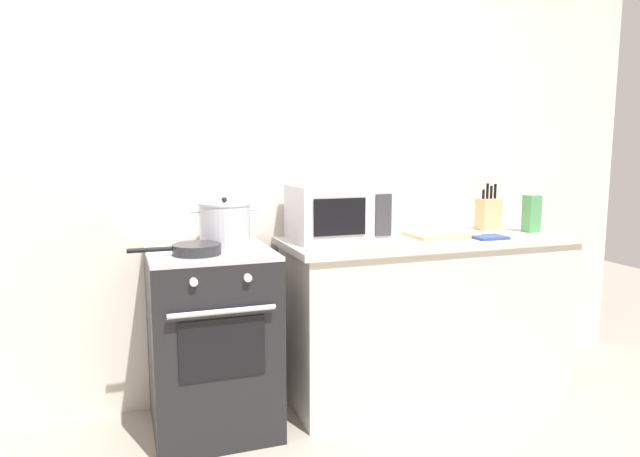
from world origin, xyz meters
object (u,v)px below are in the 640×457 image
at_px(cutting_board, 441,235).
at_px(knife_block, 488,213).
at_px(stove, 212,340).
at_px(microwave, 338,213).
at_px(stock_pot, 225,224).
at_px(pasta_box, 532,214).
at_px(frying_pan, 195,249).
at_px(oven_mitt, 489,237).

height_order(cutting_board, knife_block, knife_block).
height_order(stove, microwave, microwave).
relative_size(stock_pot, pasta_box, 1.59).
height_order(stock_pot, cutting_board, stock_pot).
xyz_separation_m(stove, stock_pot, (0.10, 0.11, 0.57)).
bearing_deg(cutting_board, stock_pot, 174.83).
height_order(microwave, cutting_board, microwave).
height_order(stove, knife_block, knife_block).
distance_m(frying_pan, oven_mitt, 1.59).
distance_m(cutting_board, pasta_box, 0.61).
distance_m(knife_block, oven_mitt, 0.38).
xyz_separation_m(stock_pot, cutting_board, (1.20, -0.11, -0.10)).
xyz_separation_m(stock_pot, oven_mitt, (1.41, -0.27, -0.10)).
bearing_deg(frying_pan, cutting_board, 3.82).
xyz_separation_m(frying_pan, oven_mitt, (1.59, -0.07, -0.02)).
height_order(microwave, oven_mitt, microwave).
relative_size(stock_pot, knife_block, 1.23).
relative_size(stove, frying_pan, 2.14).
distance_m(microwave, knife_block, 1.02).
xyz_separation_m(stove, oven_mitt, (1.51, -0.16, 0.47)).
bearing_deg(pasta_box, frying_pan, -178.20).
bearing_deg(pasta_box, stock_pot, 175.59).
bearing_deg(cutting_board, stove, -179.95).
height_order(stock_pot, frying_pan, stock_pot).
bearing_deg(knife_block, pasta_box, -43.41).
height_order(pasta_box, oven_mitt, pasta_box).
relative_size(stove, pasta_box, 4.18).
distance_m(stove, oven_mitt, 1.59).
bearing_deg(oven_mitt, cutting_board, 142.65).
xyz_separation_m(frying_pan, microwave, (0.79, 0.17, 0.12)).
distance_m(stock_pot, pasta_box, 1.81).
relative_size(stove, knife_block, 3.24).
bearing_deg(frying_pan, knife_block, 7.35).
bearing_deg(oven_mitt, stock_pot, 169.23).
bearing_deg(oven_mitt, knife_block, 55.19).
bearing_deg(stove, pasta_box, -0.87).
height_order(frying_pan, cutting_board, frying_pan).
distance_m(microwave, pasta_box, 1.20).
height_order(knife_block, pasta_box, knife_block).
height_order(stove, stock_pot, stock_pot).
distance_m(stock_pot, microwave, 0.61).
bearing_deg(microwave, stock_pot, 177.10).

